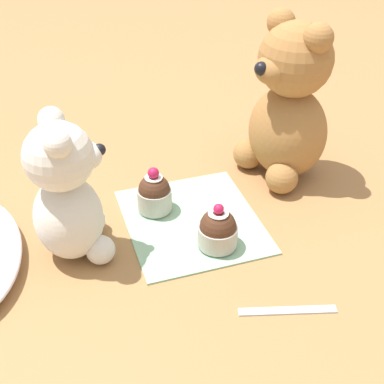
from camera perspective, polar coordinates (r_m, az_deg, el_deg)
ground_plane at (r=0.82m, az=0.00°, el=-3.19°), size 4.00×4.00×0.00m
knitted_placemat at (r=0.82m, az=0.00°, el=-3.02°), size 0.22×0.20×0.01m
teddy_bear_cream at (r=0.73m, az=-13.16°, el=-0.21°), size 0.11×0.11×0.21m
teddy_bear_tan at (r=0.89m, az=10.24°, el=8.99°), size 0.16×0.16×0.27m
cupcake_near_cream_bear at (r=0.82m, az=-4.03°, el=-0.16°), size 0.05×0.05×0.07m
cupcake_near_tan_bear at (r=0.76m, az=2.77°, el=-4.07°), size 0.06×0.06×0.07m
teaspoon at (r=0.70m, az=10.15°, el=-12.28°), size 0.04×0.12×0.01m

